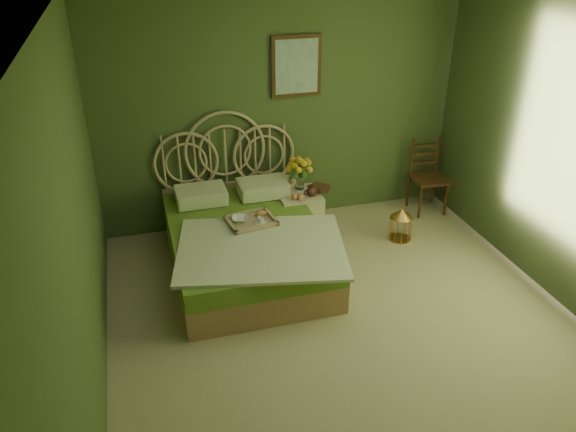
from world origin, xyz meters
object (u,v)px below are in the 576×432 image
object	(u,v)px
bed	(245,241)
nightstand	(299,205)
chair	(427,171)
birdcage	(401,225)

from	to	relation	value
bed	nightstand	size ratio (longest dim) A/B	2.31
nightstand	chair	distance (m)	1.65
chair	birdcage	size ratio (longest dim) A/B	2.36
chair	birdcage	bearing A→B (deg)	-132.33
nightstand	birdcage	world-z (taller)	nightstand
chair	birdcage	xyz separation A→B (m)	(-0.60, -0.62, -0.30)
nightstand	birdcage	distance (m)	1.13
chair	bed	bearing A→B (deg)	-161.64
nightstand	bed	bearing A→B (deg)	-144.51
bed	nightstand	xyz separation A→B (m)	(0.70, 0.50, 0.05)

